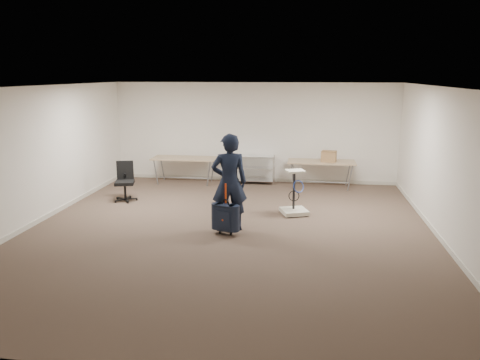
# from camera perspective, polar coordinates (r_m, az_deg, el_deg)

# --- Properties ---
(ground) EXTENTS (9.00, 9.00, 0.00)m
(ground) POSITION_cam_1_polar(r_m,az_deg,el_deg) (9.27, -1.47, -6.28)
(ground) COLOR #423328
(ground) RESTS_ON ground
(room_shell) EXTENTS (8.00, 9.00, 9.00)m
(room_shell) POSITION_cam_1_polar(r_m,az_deg,el_deg) (10.55, -0.23, -3.59)
(room_shell) COLOR white
(room_shell) RESTS_ON ground
(folding_table_left) EXTENTS (1.80, 0.75, 0.73)m
(folding_table_left) POSITION_cam_1_polar(r_m,az_deg,el_deg) (13.24, -6.78, 2.50)
(folding_table_left) COLOR tan
(folding_table_left) RESTS_ON ground
(folding_table_right) EXTENTS (1.80, 0.75, 0.73)m
(folding_table_right) POSITION_cam_1_polar(r_m,az_deg,el_deg) (12.81, 9.89, 2.05)
(folding_table_right) COLOR tan
(folding_table_right) RESTS_ON ground
(wire_shelf) EXTENTS (1.22, 0.47, 0.80)m
(wire_shelf) POSITION_cam_1_polar(r_m,az_deg,el_deg) (13.18, 1.54, 1.49)
(wire_shelf) COLOR silver
(wire_shelf) RESTS_ON ground
(person) EXTENTS (0.80, 0.63, 1.93)m
(person) POSITION_cam_1_polar(r_m,az_deg,el_deg) (9.13, -1.31, -0.29)
(person) COLOR black
(person) RESTS_ON ground
(suitcase) EXTENTS (0.42, 0.31, 1.01)m
(suitcase) POSITION_cam_1_polar(r_m,az_deg,el_deg) (9.00, -1.79, -4.58)
(suitcase) COLOR black
(suitcase) RESTS_ON ground
(office_chair) EXTENTS (0.58, 0.58, 0.95)m
(office_chair) POSITION_cam_1_polar(r_m,az_deg,el_deg) (11.76, -13.82, -1.05)
(office_chair) COLOR black
(office_chair) RESTS_ON ground
(equipment_cart) EXTENTS (0.69, 0.69, 1.00)m
(equipment_cart) POSITION_cam_1_polar(r_m,az_deg,el_deg) (10.37, 6.65, -2.77)
(equipment_cart) COLOR beige
(equipment_cart) RESTS_ON ground
(cardboard_box) EXTENTS (0.43, 0.35, 0.29)m
(cardboard_box) POSITION_cam_1_polar(r_m,az_deg,el_deg) (12.75, 10.77, 2.86)
(cardboard_box) COLOR #9B7F48
(cardboard_box) RESTS_ON folding_table_right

